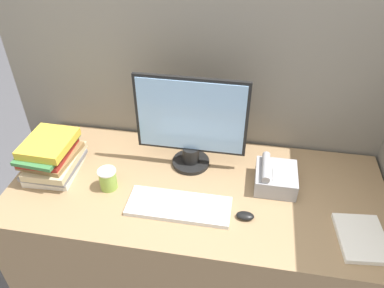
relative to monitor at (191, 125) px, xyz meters
The scene contains 9 objects.
cubicle_panel_rear 0.31m from the monitor, 77.76° to the left, with size 2.10×0.04×1.60m.
desk 0.62m from the monitor, 71.62° to the right, with size 1.70×0.74×0.75m.
monitor is the anchor object (origin of this frame).
keyboard 0.37m from the monitor, 89.85° to the right, with size 0.44×0.17×0.02m.
mouse 0.47m from the monitor, 47.49° to the right, with size 0.07×0.05×0.03m.
coffee_cup 0.44m from the monitor, 145.68° to the right, with size 0.08×0.08×0.10m.
book_stack 0.66m from the monitor, 164.95° to the right, with size 0.23×0.30×0.19m.
desk_telephone 0.45m from the monitor, 12.12° to the right, with size 0.18×0.19×0.12m.
paper_pile 0.84m from the monitor, 24.99° to the right, with size 0.20×0.25×0.02m.
Camera 1 is at (0.19, -0.85, 1.93)m, focal length 35.00 mm.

